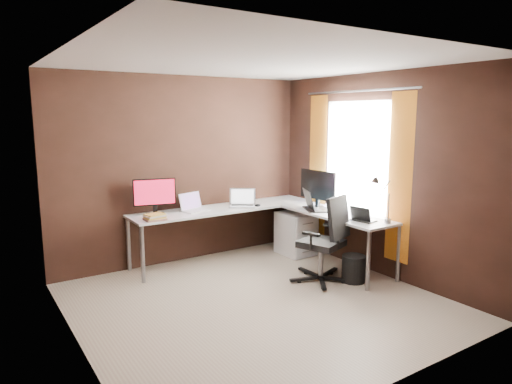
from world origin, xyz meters
TOP-DOWN VIEW (x-y plane):
  - room at (0.34, 0.07)m, footprint 3.60×3.60m
  - desk at (0.84, 1.04)m, footprint 2.65×2.25m
  - drawer_pedestal at (1.43, 1.15)m, footprint 0.42×0.50m
  - monitor_left at (-0.50, 1.60)m, footprint 0.52×0.20m
  - monitor_right at (1.49, 0.76)m, footprint 0.17×0.63m
  - laptop_white at (0.01, 1.55)m, footprint 0.41×0.34m
  - laptop_silver at (0.71, 1.45)m, footprint 0.44×0.41m
  - laptop_black_big at (1.37, 0.71)m, footprint 0.45×0.50m
  - laptop_black_small at (1.43, -0.12)m, footprint 0.24×0.30m
  - book_stack at (-0.62, 1.30)m, footprint 0.26×0.21m
  - mouse_left at (-0.54, 1.30)m, footprint 0.10×0.08m
  - mouse_corner at (0.87, 1.30)m, footprint 0.10×0.07m
  - desk_lamp at (1.54, -0.29)m, footprint 0.18×0.21m
  - office_chair at (1.02, 0.09)m, footprint 0.59×0.62m
  - wastebasket at (1.31, -0.12)m, footprint 0.36×0.36m

SIDE VIEW (x-z plane):
  - wastebasket at x=1.31m, z-range 0.00..0.32m
  - drawer_pedestal at x=1.43m, z-range 0.00..0.60m
  - office_chair at x=1.02m, z-range -0.22..0.84m
  - desk at x=0.84m, z-range 0.31..1.04m
  - mouse_left at x=-0.54m, z-range 0.73..0.76m
  - mouse_corner at x=0.87m, z-range 0.73..0.77m
  - book_stack at x=-0.62m, z-range 0.73..0.81m
  - laptop_black_small at x=1.43m, z-range 0.68..0.86m
  - laptop_white at x=0.01m, z-range 0.66..0.90m
  - laptop_silver at x=0.71m, z-range 0.66..0.90m
  - laptop_black_big at x=1.37m, z-range 0.65..0.92m
  - monitor_left at x=-0.50m, z-range 0.76..1.22m
  - monitor_right at x=1.49m, z-range 0.76..1.28m
  - desk_lamp at x=1.54m, z-range 0.80..1.34m
  - room at x=0.34m, z-range 0.03..2.53m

